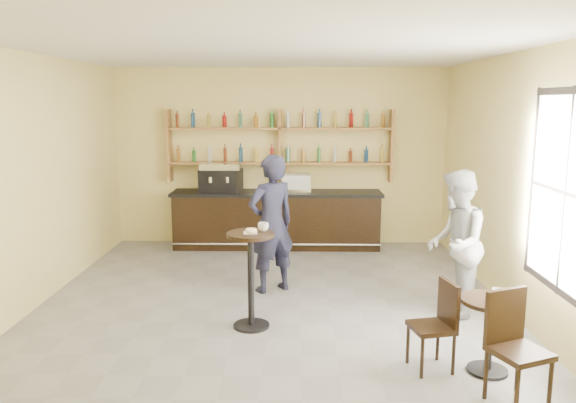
{
  "coord_description": "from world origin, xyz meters",
  "views": [
    {
      "loc": [
        0.35,
        -6.74,
        2.59
      ],
      "look_at": [
        0.2,
        0.8,
        1.25
      ],
      "focal_mm": 35.0,
      "sensor_mm": 36.0,
      "label": 1
    }
  ],
  "objects_px": {
    "cafe_table": "(489,336)",
    "patron_second": "(455,244)",
    "pedestal_table": "(251,280)",
    "chair_south": "(520,351)",
    "espresso_machine": "(221,177)",
    "pastry_case": "(296,183)",
    "bar_counter": "(277,219)",
    "man_main": "(271,224)",
    "chair_west": "(431,326)"
  },
  "relations": [
    {
      "from": "cafe_table",
      "to": "patron_second",
      "type": "relative_size",
      "value": 0.41
    },
    {
      "from": "pedestal_table",
      "to": "patron_second",
      "type": "xyz_separation_m",
      "value": [
        2.44,
        0.44,
        0.34
      ]
    },
    {
      "from": "cafe_table",
      "to": "pedestal_table",
      "type": "bearing_deg",
      "value": 156.13
    },
    {
      "from": "chair_south",
      "to": "patron_second",
      "type": "xyz_separation_m",
      "value": [
        0.0,
        2.09,
        0.41
      ]
    },
    {
      "from": "espresso_machine",
      "to": "pastry_case",
      "type": "distance_m",
      "value": 1.35
    },
    {
      "from": "espresso_machine",
      "to": "bar_counter",
      "type": "bearing_deg",
      "value": 9.96
    },
    {
      "from": "patron_second",
      "to": "chair_south",
      "type": "bearing_deg",
      "value": 16.78
    },
    {
      "from": "man_main",
      "to": "chair_west",
      "type": "relative_size",
      "value": 2.15
    },
    {
      "from": "man_main",
      "to": "chair_west",
      "type": "height_order",
      "value": "man_main"
    },
    {
      "from": "pastry_case",
      "to": "chair_south",
      "type": "distance_m",
      "value": 5.74
    },
    {
      "from": "pastry_case",
      "to": "patron_second",
      "type": "height_order",
      "value": "patron_second"
    },
    {
      "from": "bar_counter",
      "to": "patron_second",
      "type": "height_order",
      "value": "patron_second"
    },
    {
      "from": "chair_south",
      "to": "patron_second",
      "type": "relative_size",
      "value": 0.55
    },
    {
      "from": "cafe_table",
      "to": "chair_south",
      "type": "distance_m",
      "value": 0.61
    },
    {
      "from": "pedestal_table",
      "to": "chair_south",
      "type": "bearing_deg",
      "value": -34.18
    },
    {
      "from": "bar_counter",
      "to": "chair_west",
      "type": "relative_size",
      "value": 4.24
    },
    {
      "from": "man_main",
      "to": "bar_counter",
      "type": "bearing_deg",
      "value": -121.73
    },
    {
      "from": "chair_south",
      "to": "chair_west",
      "type": "bearing_deg",
      "value": 109.26
    },
    {
      "from": "chair_west",
      "to": "chair_south",
      "type": "distance_m",
      "value": 0.89
    },
    {
      "from": "espresso_machine",
      "to": "chair_south",
      "type": "distance_m",
      "value": 6.33
    },
    {
      "from": "pedestal_table",
      "to": "cafe_table",
      "type": "relative_size",
      "value": 1.52
    },
    {
      "from": "pedestal_table",
      "to": "cafe_table",
      "type": "distance_m",
      "value": 2.62
    },
    {
      "from": "pedestal_table",
      "to": "man_main",
      "type": "distance_m",
      "value": 1.35
    },
    {
      "from": "cafe_table",
      "to": "chair_west",
      "type": "height_order",
      "value": "chair_west"
    },
    {
      "from": "pedestal_table",
      "to": "cafe_table",
      "type": "xyz_separation_m",
      "value": [
        2.39,
        -1.06,
        -0.19
      ]
    },
    {
      "from": "chair_west",
      "to": "chair_south",
      "type": "relative_size",
      "value": 0.89
    },
    {
      "from": "pedestal_table",
      "to": "man_main",
      "type": "xyz_separation_m",
      "value": [
        0.17,
        1.29,
        0.39
      ]
    },
    {
      "from": "bar_counter",
      "to": "espresso_machine",
      "type": "relative_size",
      "value": 5.32
    },
    {
      "from": "bar_counter",
      "to": "chair_west",
      "type": "bearing_deg",
      "value": -70.2
    },
    {
      "from": "espresso_machine",
      "to": "chair_west",
      "type": "relative_size",
      "value": 0.8
    },
    {
      "from": "pastry_case",
      "to": "patron_second",
      "type": "xyz_separation_m",
      "value": [
        1.95,
        -3.26,
        -0.27
      ]
    },
    {
      "from": "bar_counter",
      "to": "patron_second",
      "type": "bearing_deg",
      "value": -54.85
    },
    {
      "from": "pastry_case",
      "to": "chair_south",
      "type": "height_order",
      "value": "pastry_case"
    },
    {
      "from": "chair_south",
      "to": "pastry_case",
      "type": "bearing_deg",
      "value": 86.51
    },
    {
      "from": "pedestal_table",
      "to": "chair_west",
      "type": "distance_m",
      "value": 2.1
    },
    {
      "from": "man_main",
      "to": "chair_west",
      "type": "bearing_deg",
      "value": 93.72
    },
    {
      "from": "espresso_machine",
      "to": "pastry_case",
      "type": "height_order",
      "value": "espresso_machine"
    },
    {
      "from": "espresso_machine",
      "to": "pedestal_table",
      "type": "relative_size",
      "value": 0.62
    },
    {
      "from": "cafe_table",
      "to": "chair_south",
      "type": "bearing_deg",
      "value": -85.24
    },
    {
      "from": "pastry_case",
      "to": "cafe_table",
      "type": "bearing_deg",
      "value": -74.6
    },
    {
      "from": "pastry_case",
      "to": "pedestal_table",
      "type": "xyz_separation_m",
      "value": [
        -0.5,
        -3.7,
        -0.61
      ]
    },
    {
      "from": "espresso_machine",
      "to": "patron_second",
      "type": "relative_size",
      "value": 0.39
    },
    {
      "from": "bar_counter",
      "to": "pastry_case",
      "type": "distance_m",
      "value": 0.75
    },
    {
      "from": "espresso_machine",
      "to": "cafe_table",
      "type": "height_order",
      "value": "espresso_machine"
    },
    {
      "from": "pastry_case",
      "to": "patron_second",
      "type": "bearing_deg",
      "value": -65.48
    },
    {
      "from": "pedestal_table",
      "to": "chair_west",
      "type": "height_order",
      "value": "pedestal_table"
    },
    {
      "from": "bar_counter",
      "to": "cafe_table",
      "type": "height_order",
      "value": "bar_counter"
    },
    {
      "from": "pedestal_table",
      "to": "patron_second",
      "type": "distance_m",
      "value": 2.51
    },
    {
      "from": "pedestal_table",
      "to": "chair_west",
      "type": "relative_size",
      "value": 1.28
    },
    {
      "from": "bar_counter",
      "to": "patron_second",
      "type": "xyz_separation_m",
      "value": [
        2.3,
        -3.26,
        0.39
      ]
    }
  ]
}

